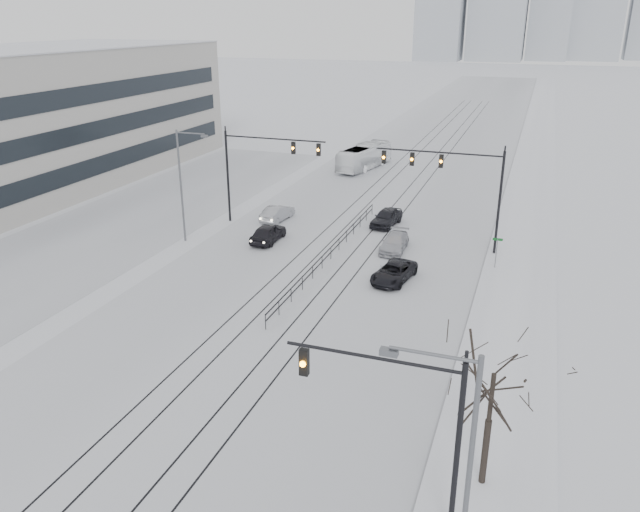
{
  "coord_description": "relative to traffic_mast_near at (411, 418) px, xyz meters",
  "views": [
    {
      "loc": [
        13.72,
        -11.46,
        17.06
      ],
      "look_at": [
        1.77,
        22.52,
        3.2
      ],
      "focal_mm": 35.0,
      "sensor_mm": 36.0,
      "label": 1
    }
  ],
  "objects": [
    {
      "name": "curb",
      "position": [
        0.26,
        54.0,
        -4.5
      ],
      "size": [
        0.1,
        260.0,
        0.12
      ],
      "primitive_type": "cube",
      "color": "gray",
      "rests_on": "ground"
    },
    {
      "name": "box_truck",
      "position": [
        -16.49,
        53.72,
        -3.14
      ],
      "size": [
        4.37,
        10.5,
        2.85
      ],
      "primitive_type": "imported",
      "rotation": [
        0.0,
        0.0,
        2.94
      ],
      "color": "white",
      "rests_on": "ground"
    },
    {
      "name": "traffic_mast_nw",
      "position": [
        -19.31,
        30.0,
        1.01
      ],
      "size": [
        9.1,
        0.37,
        8.0
      ],
      "color": "black",
      "rests_on": "ground"
    },
    {
      "name": "sidewalk_east",
      "position": [
        2.71,
        54.0,
        -4.48
      ],
      "size": [
        5.0,
        260.0,
        0.16
      ],
      "primitive_type": "cube",
      "color": "silver",
      "rests_on": "ground"
    },
    {
      "name": "sedan_nb_far",
      "position": [
        -8.79,
        33.26,
        -3.82
      ],
      "size": [
        2.33,
        4.54,
        1.48
      ],
      "primitive_type": "imported",
      "rotation": [
        0.0,
        0.0,
        -0.14
      ],
      "color": "black",
      "rests_on": "ground"
    },
    {
      "name": "sedan_nb_front",
      "position": [
        -5.4,
        21.53,
        -3.93
      ],
      "size": [
        2.79,
        4.81,
        1.26
      ],
      "primitive_type": "imported",
      "rotation": [
        0.0,
        0.0,
        -0.16
      ],
      "color": "black",
      "rests_on": "ground"
    },
    {
      "name": "bare_tree",
      "position": [
        2.41,
        3.0,
        -0.07
      ],
      "size": [
        4.4,
        4.4,
        6.1
      ],
      "color": "black",
      "rests_on": "ground"
    },
    {
      "name": "parking_strip",
      "position": [
        -30.79,
        29.0,
        -4.55
      ],
      "size": [
        14.0,
        60.0,
        0.03
      ],
      "primitive_type": "cube",
      "color": "silver",
      "rests_on": "ground"
    },
    {
      "name": "tram_rails",
      "position": [
        -10.79,
        34.0,
        -4.54
      ],
      "size": [
        5.3,
        180.0,
        0.01
      ],
      "color": "black",
      "rests_on": "ground"
    },
    {
      "name": "sedan_sb_inner",
      "position": [
        -16.81,
        26.03,
        -3.82
      ],
      "size": [
        1.76,
        4.36,
        1.48
      ],
      "primitive_type": "imported",
      "rotation": [
        0.0,
        0.0,
        3.14
      ],
      "color": "black",
      "rests_on": "ground"
    },
    {
      "name": "traffic_mast_ne",
      "position": [
        -2.64,
        29.0,
        1.2
      ],
      "size": [
        9.6,
        0.37,
        8.0
      ],
      "color": "black",
      "rests_on": "ground"
    },
    {
      "name": "street_light_east",
      "position": [
        1.91,
        -3.0,
        0.65
      ],
      "size": [
        2.73,
        0.25,
        9.0
      ],
      "color": "#595B60",
      "rests_on": "ground"
    },
    {
      "name": "traffic_mast_near",
      "position": [
        0.0,
        0.0,
        0.0
      ],
      "size": [
        6.1,
        0.37,
        7.0
      ],
      "color": "black",
      "rests_on": "ground"
    },
    {
      "name": "median_fence",
      "position": [
        -10.79,
        24.0,
        -4.04
      ],
      "size": [
        0.06,
        24.0,
        1.0
      ],
      "color": "black",
      "rests_on": "ground"
    },
    {
      "name": "street_light_west",
      "position": [
        -22.99,
        24.0,
        0.65
      ],
      "size": [
        2.73,
        0.25,
        9.0
      ],
      "color": "#595B60",
      "rests_on": "ground"
    },
    {
      "name": "street_sign",
      "position": [
        1.01,
        26.0,
        -2.96
      ],
      "size": [
        0.7,
        0.06,
        2.4
      ],
      "color": "#595B60",
      "rests_on": "ground"
    },
    {
      "name": "road",
      "position": [
        -10.79,
        54.0,
        -4.55
      ],
      "size": [
        22.0,
        260.0,
        0.02
      ],
      "primitive_type": "cube",
      "color": "silver",
      "rests_on": "ground"
    },
    {
      "name": "sedan_sb_outer",
      "position": [
        -18.3,
        31.45,
        -3.88
      ],
      "size": [
        1.85,
        4.27,
        1.37
      ],
      "primitive_type": "imported",
      "rotation": [
        0.0,
        0.0,
        3.04
      ],
      "color": "gray",
      "rests_on": "ground"
    },
    {
      "name": "sedan_nb_right",
      "position": [
        -6.73,
        27.45,
        -3.93
      ],
      "size": [
        1.86,
        4.4,
        1.27
      ],
      "primitive_type": "imported",
      "rotation": [
        0.0,
        0.0,
        0.02
      ],
      "color": "#AEAFB6",
      "rests_on": "ground"
    }
  ]
}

